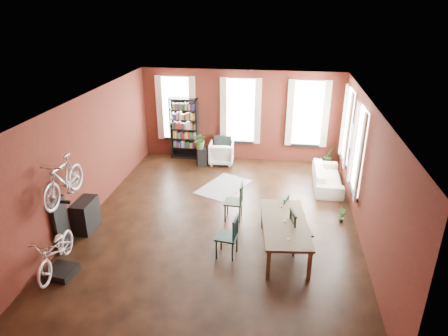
% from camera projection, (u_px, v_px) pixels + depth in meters
% --- Properties ---
extents(room, '(9.00, 9.04, 3.22)m').
position_uv_depth(room, '(233.00, 137.00, 10.22)').
color(room, black).
rests_on(room, ground).
extents(dining_table, '(1.25, 2.31, 0.75)m').
position_uv_depth(dining_table, '(284.00, 237.00, 9.15)').
color(dining_table, brown).
rests_on(dining_table, ground).
extents(dining_chair_a, '(0.52, 0.52, 1.01)m').
position_uv_depth(dining_chair_a, '(227.00, 236.00, 8.93)').
color(dining_chair_a, '#163130').
rests_on(dining_chair_a, ground).
extents(dining_chair_b, '(0.48, 0.48, 1.01)m').
position_uv_depth(dining_chair_b, '(234.00, 202.00, 10.44)').
color(dining_chair_b, black).
rests_on(dining_chair_b, ground).
extents(dining_chair_c, '(0.59, 0.59, 1.04)m').
position_uv_depth(dining_chair_c, '(301.00, 231.00, 9.10)').
color(dining_chair_c, black).
rests_on(dining_chair_c, ground).
extents(dining_chair_d, '(0.51, 0.51, 0.88)m').
position_uv_depth(dining_chair_d, '(292.00, 214.00, 9.99)').
color(dining_chair_d, '#173334').
rests_on(dining_chair_d, ground).
extents(bookshelf, '(1.00, 0.32, 2.20)m').
position_uv_depth(bookshelf, '(184.00, 129.00, 14.29)').
color(bookshelf, black).
rests_on(bookshelf, ground).
extents(white_armchair, '(0.87, 0.82, 0.85)m').
position_uv_depth(white_armchair, '(221.00, 152.00, 14.04)').
color(white_armchair, silver).
rests_on(white_armchair, ground).
extents(cream_sofa, '(0.61, 2.08, 0.81)m').
position_uv_depth(cream_sofa, '(328.00, 174.00, 12.33)').
color(cream_sofa, beige).
rests_on(cream_sofa, ground).
extents(striped_rug, '(1.71, 2.05, 0.01)m').
position_uv_depth(striped_rug, '(224.00, 187.00, 12.42)').
color(striped_rug, black).
rests_on(striped_rug, ground).
extents(bike_trainer, '(0.61, 0.61, 0.16)m').
position_uv_depth(bike_trainer, '(62.00, 272.00, 8.45)').
color(bike_trainer, black).
rests_on(bike_trainer, ground).
extents(bike_wall_rack, '(0.16, 0.60, 1.30)m').
position_uv_depth(bike_wall_rack, '(61.00, 225.00, 9.12)').
color(bike_wall_rack, black).
rests_on(bike_wall_rack, ground).
extents(console_table, '(0.40, 0.80, 0.80)m').
position_uv_depth(console_table, '(86.00, 215.00, 10.02)').
color(console_table, black).
rests_on(console_table, ground).
extents(plant_stand, '(0.41, 0.41, 0.64)m').
position_uv_depth(plant_stand, '(202.00, 157.00, 13.86)').
color(plant_stand, black).
rests_on(plant_stand, ground).
extents(plant_by_sofa, '(0.63, 0.80, 0.31)m').
position_uv_depth(plant_by_sofa, '(328.00, 161.00, 13.94)').
color(plant_by_sofa, '#294E1F').
rests_on(plant_by_sofa, ground).
extents(plant_small, '(0.33, 0.47, 0.15)m').
position_uv_depth(plant_small, '(341.00, 220.00, 10.44)').
color(plant_small, '#2B5923').
rests_on(plant_small, ground).
extents(bicycle_floor, '(0.67, 0.93, 1.65)m').
position_uv_depth(bicycle_floor, '(53.00, 235.00, 8.11)').
color(bicycle_floor, beige).
rests_on(bicycle_floor, bike_trainer).
extents(bicycle_hung, '(0.47, 1.00, 1.66)m').
position_uv_depth(bicycle_hung, '(61.00, 166.00, 8.50)').
color(bicycle_hung, '#A5A8AD').
rests_on(bicycle_hung, bike_wall_rack).
extents(plant_on_stand, '(0.59, 0.65, 0.48)m').
position_uv_depth(plant_on_stand, '(200.00, 142.00, 13.64)').
color(plant_on_stand, '#355A24').
rests_on(plant_on_stand, plant_stand).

